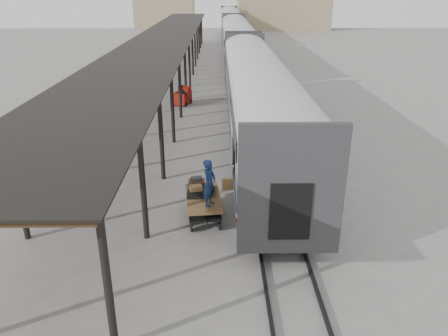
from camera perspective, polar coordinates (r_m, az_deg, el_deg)
name	(u,v)px	position (r m, az deg, el deg)	size (l,w,h in m)	color
ground	(189,210)	(17.09, -4.54, -5.45)	(160.00, 160.00, 0.00)	slate
train	(237,40)	(49.17, 1.75, 16.40)	(3.45, 76.01, 4.01)	silver
canopy	(166,37)	(39.51, -7.64, 16.61)	(4.90, 64.30, 4.15)	#422B19
rails	(237,64)	(49.72, 1.71, 13.41)	(1.54, 150.00, 0.12)	black
building_far	(282,8)	(94.01, 7.62, 20.00)	(18.00, 10.00, 8.00)	tan
building_left	(165,12)	(97.81, -7.69, 19.51)	(12.00, 8.00, 6.00)	tan
baggage_cart	(203,202)	(16.22, -2.72, -4.44)	(1.50, 2.52, 0.86)	brown
suitcase_stack	(199,188)	(16.35, -3.24, -2.61)	(1.16, 1.16, 0.56)	#39393C
luggage_tug	(183,97)	(32.38, -5.38, 9.27)	(1.30, 1.66, 1.29)	maroon
porter	(209,183)	(15.16, -1.93, -1.96)	(0.62, 0.41, 1.71)	navy
pedestrian	(182,96)	(31.73, -5.52, 9.35)	(0.92, 0.38, 1.58)	black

